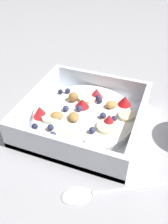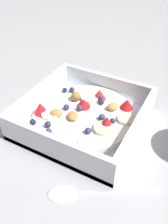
% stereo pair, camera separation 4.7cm
% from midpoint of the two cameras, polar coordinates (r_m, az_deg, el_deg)
% --- Properties ---
extents(ground_plane, '(2.40, 2.40, 0.00)m').
position_cam_midpoint_polar(ground_plane, '(0.50, -3.11, -1.36)').
color(ground_plane, '#9E9EA3').
extents(fruit_bowl, '(0.22, 0.22, 0.06)m').
position_cam_midpoint_polar(fruit_bowl, '(0.48, -2.78, -1.11)').
color(fruit_bowl, white).
rests_on(fruit_bowl, ground).
extents(spoon, '(0.10, 0.16, 0.01)m').
position_cam_midpoint_polar(spoon, '(0.38, -1.37, -18.79)').
color(spoon, silver).
rests_on(spoon, ground).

